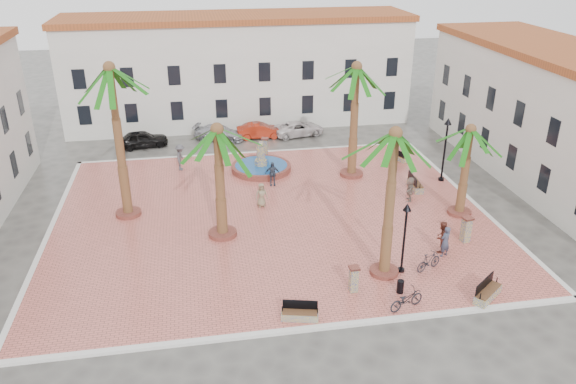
% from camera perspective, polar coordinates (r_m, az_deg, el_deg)
% --- Properties ---
extents(ground, '(120.00, 120.00, 0.00)m').
position_cam_1_polar(ground, '(34.42, -1.64, -2.54)').
color(ground, '#56544F').
rests_on(ground, ground).
extents(plaza, '(26.00, 22.00, 0.15)m').
position_cam_1_polar(plaza, '(34.39, -1.64, -2.43)').
color(plaza, '#D1675B').
rests_on(plaza, ground).
extents(kerb_n, '(26.30, 0.30, 0.16)m').
position_cam_1_polar(kerb_n, '(44.39, -3.73, 3.98)').
color(kerb_n, silver).
rests_on(kerb_n, ground).
extents(kerb_s, '(26.30, 0.30, 0.16)m').
position_cam_1_polar(kerb_s, '(25.24, 2.13, -13.72)').
color(kerb_s, silver).
rests_on(kerb_s, ground).
extents(kerb_e, '(0.30, 22.30, 0.16)m').
position_cam_1_polar(kerb_e, '(38.26, 18.00, -0.77)').
color(kerb_e, silver).
rests_on(kerb_e, ground).
extents(kerb_w, '(0.30, 22.30, 0.16)m').
position_cam_1_polar(kerb_w, '(35.21, -23.12, -3.89)').
color(kerb_w, silver).
rests_on(kerb_w, ground).
extents(building_north, '(30.40, 7.40, 9.50)m').
position_cam_1_polar(building_north, '(51.66, -5.04, 12.34)').
color(building_north, silver).
rests_on(building_north, ground).
extents(building_east, '(7.40, 26.40, 9.00)m').
position_cam_1_polar(building_east, '(41.95, 26.15, 6.63)').
color(building_east, silver).
rests_on(building_east, ground).
extents(fountain, '(4.30, 4.30, 2.22)m').
position_cam_1_polar(fountain, '(40.75, -2.74, 2.62)').
color(fountain, brown).
rests_on(fountain, plaza).
extents(palm_nw, '(4.99, 4.99, 9.36)m').
position_cam_1_polar(palm_nw, '(32.98, -17.52, 10.44)').
color(palm_nw, brown).
rests_on(palm_nw, plaza).
extents(palm_sw, '(5.24, 5.24, 6.69)m').
position_cam_1_polar(palm_sw, '(30.04, -7.15, 4.86)').
color(palm_sw, brown).
rests_on(palm_sw, plaza).
extents(palm_s, '(4.71, 4.71, 7.78)m').
position_cam_1_polar(palm_s, '(26.16, 10.74, 4.23)').
color(palm_s, brown).
rests_on(palm_s, plaza).
extents(palm_e, '(4.69, 4.69, 5.75)m').
position_cam_1_polar(palm_e, '(34.29, 17.93, 4.94)').
color(palm_e, brown).
rests_on(palm_e, plaza).
extents(palm_ne, '(5.30, 5.30, 8.09)m').
position_cam_1_polar(palm_ne, '(38.10, 6.94, 11.25)').
color(palm_ne, brown).
rests_on(palm_ne, plaza).
extents(bench_s, '(1.73, 0.89, 0.87)m').
position_cam_1_polar(bench_s, '(25.50, 1.21, -12.34)').
color(bench_s, gray).
rests_on(bench_s, plaza).
extents(bench_se, '(1.84, 1.61, 0.99)m').
position_cam_1_polar(bench_se, '(28.35, 19.60, -9.66)').
color(bench_se, gray).
rests_on(bench_se, plaza).
extents(bench_e, '(0.74, 1.97, 1.02)m').
position_cam_1_polar(bench_e, '(38.66, 12.78, 0.72)').
color(bench_e, gray).
rests_on(bench_e, plaza).
extents(bench_ne, '(1.05, 1.66, 0.84)m').
position_cam_1_polar(bench_ne, '(43.46, 11.18, 3.51)').
color(bench_ne, gray).
rests_on(bench_ne, plaza).
extents(lamppost_s, '(0.42, 0.42, 3.84)m').
position_cam_1_polar(lamppost_s, '(28.13, 11.84, -3.41)').
color(lamppost_s, black).
rests_on(lamppost_s, plaza).
extents(lamppost_e, '(0.49, 0.49, 4.52)m').
position_cam_1_polar(lamppost_e, '(39.47, 15.76, 5.23)').
color(lamppost_e, black).
rests_on(lamppost_e, plaza).
extents(bollard_se, '(0.50, 0.50, 1.35)m').
position_cam_1_polar(bollard_se, '(27.19, 6.69, -8.73)').
color(bollard_se, gray).
rests_on(bollard_se, plaza).
extents(bollard_n, '(0.64, 0.64, 1.47)m').
position_cam_1_polar(bollard_n, '(43.23, -2.36, 4.61)').
color(bollard_n, gray).
rests_on(bollard_n, plaza).
extents(bollard_e, '(0.64, 0.64, 1.51)m').
position_cam_1_polar(bollard_e, '(32.61, 17.65, -3.60)').
color(bollard_e, gray).
rests_on(bollard_e, plaza).
extents(litter_bin, '(0.34, 0.34, 0.65)m').
position_cam_1_polar(litter_bin, '(27.64, 11.34, -9.40)').
color(litter_bin, black).
rests_on(litter_bin, plaza).
extents(cyclist_a, '(0.75, 0.63, 1.74)m').
position_cam_1_polar(cyclist_a, '(30.83, 15.69, -4.86)').
color(cyclist_a, '#394056').
rests_on(cyclist_a, plaza).
extents(bicycle_a, '(1.95, 1.23, 0.97)m').
position_cam_1_polar(bicycle_a, '(26.56, 11.94, -10.63)').
color(bicycle_a, black).
rests_on(bicycle_a, plaza).
extents(cyclist_b, '(1.08, 1.03, 1.75)m').
position_cam_1_polar(cyclist_b, '(31.22, 15.33, -4.42)').
color(cyclist_b, brown).
rests_on(cyclist_b, plaza).
extents(bicycle_b, '(1.67, 1.09, 0.98)m').
position_cam_1_polar(bicycle_b, '(29.59, 14.11, -6.85)').
color(bicycle_b, black).
rests_on(bicycle_b, plaza).
extents(pedestrian_fountain_a, '(0.82, 0.60, 1.56)m').
position_cam_1_polar(pedestrian_fountain_a, '(35.10, -2.71, -0.31)').
color(pedestrian_fountain_a, '#86775A').
rests_on(pedestrian_fountain_a, plaza).
extents(pedestrian_fountain_b, '(1.01, 0.46, 1.69)m').
position_cam_1_polar(pedestrian_fountain_b, '(38.05, -1.61, 1.87)').
color(pedestrian_fountain_b, '#303D4F').
rests_on(pedestrian_fountain_b, plaza).
extents(pedestrian_north, '(0.88, 1.34, 1.94)m').
position_cam_1_polar(pedestrian_north, '(41.29, -10.88, 3.49)').
color(pedestrian_north, '#48484C').
rests_on(pedestrian_north, plaza).
extents(pedestrian_east, '(0.99, 1.57, 1.62)m').
position_cam_1_polar(pedestrian_east, '(36.66, 12.30, 0.30)').
color(pedestrian_east, '#7B6A5F').
rests_on(pedestrian_east, plaza).
extents(car_black, '(4.24, 2.25, 1.37)m').
position_cam_1_polar(car_black, '(47.05, -14.57, 5.22)').
color(car_black, black).
rests_on(car_black, ground).
extents(car_red, '(3.93, 1.37, 1.29)m').
position_cam_1_polar(car_red, '(47.78, -2.86, 6.25)').
color(car_red, '#9D2310').
rests_on(car_red, ground).
extents(car_silver, '(4.58, 3.14, 1.23)m').
position_cam_1_polar(car_silver, '(47.62, -6.99, 5.99)').
color(car_silver, '#AAACB3').
rests_on(car_silver, ground).
extents(car_white, '(4.72, 2.91, 1.22)m').
position_cam_1_polar(car_white, '(48.37, 1.08, 6.46)').
color(car_white, silver).
rests_on(car_white, ground).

